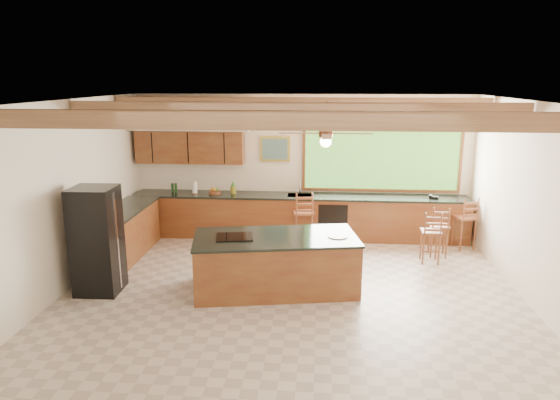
{
  "coord_description": "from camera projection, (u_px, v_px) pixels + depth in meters",
  "views": [
    {
      "loc": [
        0.43,
        -7.31,
        3.34
      ],
      "look_at": [
        -0.24,
        0.8,
        1.33
      ],
      "focal_mm": 32.0,
      "sensor_mm": 36.0,
      "label": 1
    }
  ],
  "objects": [
    {
      "name": "ground",
      "position": [
        291.0,
        294.0,
        7.91
      ],
      "size": [
        7.2,
        7.2,
        0.0
      ],
      "primitive_type": "plane",
      "color": "beige",
      "rests_on": "ground"
    },
    {
      "name": "room_shell",
      "position": [
        284.0,
        149.0,
        8.02
      ],
      "size": [
        7.27,
        6.54,
        3.02
      ],
      "color": "white",
      "rests_on": "ground"
    },
    {
      "name": "counter_run",
      "position": [
        259.0,
        220.0,
        10.3
      ],
      "size": [
        7.12,
        3.1,
        1.22
      ],
      "color": "brown",
      "rests_on": "ground"
    },
    {
      "name": "island",
      "position": [
        276.0,
        263.0,
        7.98
      ],
      "size": [
        2.74,
        1.63,
        0.91
      ],
      "rotation": [
        0.0,
        0.0,
        0.17
      ],
      "color": "brown",
      "rests_on": "ground"
    },
    {
      "name": "refrigerator",
      "position": [
        97.0,
        240.0,
        7.82
      ],
      "size": [
        0.68,
        0.66,
        1.7
      ],
      "rotation": [
        0.0,
        0.0,
        0.03
      ],
      "color": "black",
      "rests_on": "ground"
    },
    {
      "name": "bar_stool_a",
      "position": [
        303.0,
        214.0,
        10.05
      ],
      "size": [
        0.45,
        0.45,
        1.12
      ],
      "rotation": [
        0.0,
        0.0,
        0.13
      ],
      "color": "brown",
      "rests_on": "ground"
    },
    {
      "name": "bar_stool_b",
      "position": [
        432.0,
        233.0,
        9.07
      ],
      "size": [
        0.37,
        0.37,
        0.99
      ],
      "rotation": [
        0.0,
        0.0,
        -0.04
      ],
      "color": "brown",
      "rests_on": "ground"
    },
    {
      "name": "bar_stool_c",
      "position": [
        439.0,
        227.0,
        9.41
      ],
      "size": [
        0.37,
        0.37,
        0.98
      ],
      "rotation": [
        0.0,
        0.0,
        -0.04
      ],
      "color": "brown",
      "rests_on": "ground"
    },
    {
      "name": "bar_stool_d",
      "position": [
        466.0,
        218.0,
        9.81
      ],
      "size": [
        0.48,
        0.48,
        1.07
      ],
      "rotation": [
        0.0,
        0.0,
        0.31
      ],
      "color": "brown",
      "rests_on": "ground"
    }
  ]
}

